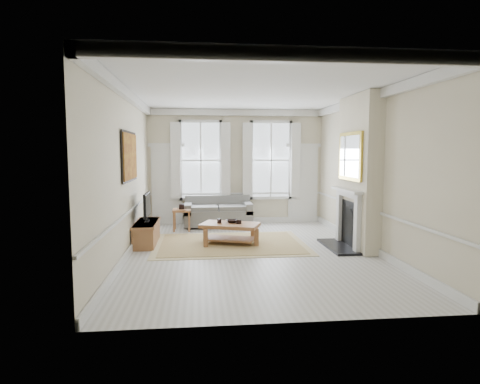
{
  "coord_description": "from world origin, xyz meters",
  "views": [
    {
      "loc": [
        -1.11,
        -8.37,
        2.15
      ],
      "look_at": [
        -0.19,
        0.53,
        1.25
      ],
      "focal_mm": 30.0,
      "sensor_mm": 36.0,
      "label": 1
    }
  ],
  "objects": [
    {
      "name": "floor",
      "position": [
        0.0,
        0.0,
        0.0
      ],
      "size": [
        7.2,
        7.2,
        0.0
      ],
      "primitive_type": "plane",
      "color": "#B7B5AD",
      "rests_on": "ground"
    },
    {
      "name": "sofa",
      "position": [
        -0.57,
        3.11,
        0.36
      ],
      "size": [
        1.92,
        0.93,
        0.88
      ],
      "color": "#5D5D5A",
      "rests_on": "floor"
    },
    {
      "name": "chimney_breast",
      "position": [
        2.43,
        0.2,
        1.7
      ],
      "size": [
        0.35,
        1.7,
        3.38
      ],
      "primitive_type": "cube",
      "color": "beige",
      "rests_on": "floor"
    },
    {
      "name": "side_table",
      "position": [
        -1.59,
        2.56,
        0.48
      ],
      "size": [
        0.49,
        0.49,
        0.59
      ],
      "rotation": [
        0.0,
        0.0,
        0.01
      ],
      "color": "brown",
      "rests_on": "floor"
    },
    {
      "name": "window_right",
      "position": [
        1.05,
        3.55,
        1.9
      ],
      "size": [
        1.26,
        0.2,
        2.2
      ],
      "primitive_type": null,
      "color": "#B2BCC6",
      "rests_on": "back_wall"
    },
    {
      "name": "ceramic_pot_b",
      "position": [
        -0.2,
        0.75,
        0.54
      ],
      "size": [
        0.13,
        0.13,
        0.09
      ],
      "primitive_type": "cylinder",
      "color": "black",
      "rests_on": "coffee_table"
    },
    {
      "name": "left_wall",
      "position": [
        -2.6,
        0.0,
        1.7
      ],
      "size": [
        0.0,
        7.2,
        7.2
      ],
      "primitive_type": "plane",
      "rotation": [
        1.57,
        0.0,
        1.57
      ],
      "color": "beige",
      "rests_on": "floor"
    },
    {
      "name": "painting",
      "position": [
        -2.56,
        0.3,
        2.05
      ],
      "size": [
        0.05,
        1.66,
        1.06
      ],
      "primitive_type": "cube",
      "color": "#B6841F",
      "rests_on": "left_wall"
    },
    {
      "name": "tv_stand",
      "position": [
        -2.34,
        1.03,
        0.26
      ],
      "size": [
        0.47,
        1.46,
        0.52
      ],
      "primitive_type": "cube",
      "color": "brown",
      "rests_on": "floor"
    },
    {
      "name": "window_left",
      "position": [
        -1.05,
        3.55,
        1.9
      ],
      "size": [
        1.26,
        0.2,
        2.2
      ],
      "primitive_type": null,
      "color": "#B2BCC6",
      "rests_on": "back_wall"
    },
    {
      "name": "door_left",
      "position": [
        -2.05,
        3.56,
        1.15
      ],
      "size": [
        0.9,
        0.08,
        2.3
      ],
      "primitive_type": "cube",
      "color": "silver",
      "rests_on": "floor"
    },
    {
      "name": "fireplace",
      "position": [
        2.2,
        0.2,
        0.73
      ],
      "size": [
        0.21,
        1.45,
        1.33
      ],
      "color": "silver",
      "rests_on": "floor"
    },
    {
      "name": "ceramic_pot_a",
      "position": [
        -0.65,
        0.85,
        0.54
      ],
      "size": [
        0.1,
        0.1,
        0.1
      ],
      "primitive_type": "cylinder",
      "color": "black",
      "rests_on": "coffee_table"
    },
    {
      "name": "right_wall",
      "position": [
        2.6,
        0.0,
        1.7
      ],
      "size": [
        0.0,
        7.2,
        7.2
      ],
      "primitive_type": "plane",
      "rotation": [
        1.57,
        0.0,
        -1.57
      ],
      "color": "beige",
      "rests_on": "floor"
    },
    {
      "name": "back_wall",
      "position": [
        0.0,
        3.6,
        1.7
      ],
      "size": [
        5.2,
        0.0,
        5.2
      ],
      "primitive_type": "plane",
      "rotation": [
        1.57,
        0.0,
        0.0
      ],
      "color": "beige",
      "rests_on": "floor"
    },
    {
      "name": "coffee_table",
      "position": [
        -0.4,
        0.8,
        0.41
      ],
      "size": [
        1.49,
        1.17,
        0.49
      ],
      "rotation": [
        0.0,
        0.0,
        -0.36
      ],
      "color": "brown",
      "rests_on": "rug"
    },
    {
      "name": "mirror",
      "position": [
        2.21,
        0.2,
        2.05
      ],
      "size": [
        0.06,
        1.26,
        1.06
      ],
      "primitive_type": "cube",
      "color": "gold",
      "rests_on": "chimney_breast"
    },
    {
      "name": "bowl",
      "position": [
        -0.35,
        0.9,
        0.52
      ],
      "size": [
        0.28,
        0.28,
        0.07
      ],
      "primitive_type": "imported",
      "rotation": [
        0.0,
        0.0,
        -0.0
      ],
      "color": "black",
      "rests_on": "coffee_table"
    },
    {
      "name": "ceiling",
      "position": [
        0.0,
        0.0,
        3.4
      ],
      "size": [
        7.2,
        7.2,
        0.0
      ],
      "primitive_type": "plane",
      "rotation": [
        3.14,
        0.0,
        0.0
      ],
      "color": "white",
      "rests_on": "back_wall"
    },
    {
      "name": "door_right",
      "position": [
        2.05,
        3.56,
        1.15
      ],
      "size": [
        0.9,
        0.08,
        2.3
      ],
      "primitive_type": "cube",
      "color": "silver",
      "rests_on": "floor"
    },
    {
      "name": "hearth",
      "position": [
        2.0,
        0.2,
        0.03
      ],
      "size": [
        0.55,
        1.5,
        0.05
      ],
      "primitive_type": "cube",
      "color": "black",
      "rests_on": "floor"
    },
    {
      "name": "tv",
      "position": [
        -2.32,
        1.03,
        0.92
      ],
      "size": [
        0.08,
        0.9,
        0.68
      ],
      "color": "black",
      "rests_on": "tv_stand"
    },
    {
      "name": "rug",
      "position": [
        -0.4,
        0.8,
        0.01
      ],
      "size": [
        3.5,
        2.6,
        0.02
      ],
      "primitive_type": "cube",
      "color": "tan",
      "rests_on": "floor"
    }
  ]
}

